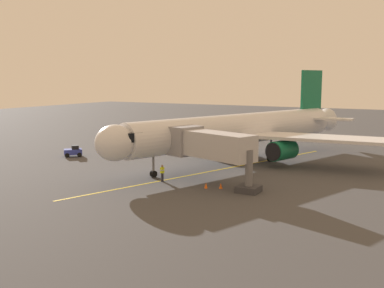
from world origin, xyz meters
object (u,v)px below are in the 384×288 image
(jet_bridge, at_px, (206,145))
(tug_near_nose, at_px, (73,151))
(ground_crew_marshaller, at_px, (162,173))
(airplane, at_px, (241,130))
(safety_cone_nose_left, at_px, (206,185))
(safety_cone_nose_right, at_px, (221,186))

(jet_bridge, xyz_separation_m, tug_near_nose, (22.39, -4.93, -3.06))
(jet_bridge, xyz_separation_m, ground_crew_marshaller, (3.93, 1.97, -2.88))
(airplane, xyz_separation_m, safety_cone_nose_left, (-2.66, 14.77, -3.73))
(tug_near_nose, xyz_separation_m, safety_cone_nose_right, (-24.90, 6.73, -0.43))
(jet_bridge, bearing_deg, tug_near_nose, -12.41)
(airplane, xyz_separation_m, ground_crew_marshaller, (2.50, 14.38, -3.12))
(ground_crew_marshaller, bearing_deg, airplane, -99.85)
(tug_near_nose, relative_size, safety_cone_nose_left, 4.91)
(safety_cone_nose_left, bearing_deg, ground_crew_marshaller, -4.33)
(airplane, xyz_separation_m, jet_bridge, (-1.43, 12.41, -0.24))
(jet_bridge, relative_size, tug_near_nose, 4.21)
(tug_near_nose, bearing_deg, airplane, -160.35)
(safety_cone_nose_left, xyz_separation_m, safety_cone_nose_right, (-1.28, -0.56, 0.00))
(ground_crew_marshaller, relative_size, safety_cone_nose_left, 3.11)
(ground_crew_marshaller, xyz_separation_m, safety_cone_nose_left, (-5.15, 0.39, -0.61))
(tug_near_nose, height_order, safety_cone_nose_left, tug_near_nose)
(safety_cone_nose_right, bearing_deg, tug_near_nose, -15.12)
(airplane, relative_size, safety_cone_nose_right, 71.23)
(jet_bridge, height_order, ground_crew_marshaller, jet_bridge)
(ground_crew_marshaller, height_order, tug_near_nose, ground_crew_marshaller)
(jet_bridge, height_order, tug_near_nose, jet_bridge)
(tug_near_nose, distance_m, safety_cone_nose_left, 24.72)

